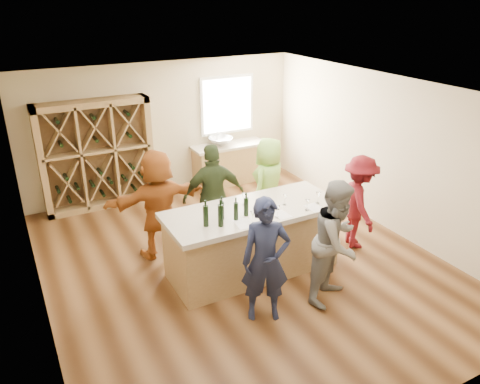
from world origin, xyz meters
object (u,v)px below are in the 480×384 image
tasting_counter_base (253,242)px  wine_bottle_a (206,216)px  wine_bottle_d (236,211)px  person_far_mid (214,196)px  wine_rack (97,155)px  wine_bottle_c (222,211)px  person_near_right (337,242)px  sink (221,141)px  person_far_right (269,184)px  person_far_left (158,204)px  person_server (359,202)px  wine_bottle_e (246,207)px  wine_bottle_b (221,216)px  person_near_left (266,261)px

tasting_counter_base → wine_bottle_a: (-0.86, -0.18, 0.74)m
wine_bottle_d → person_far_mid: (0.23, 1.27, -0.30)m
wine_rack → person_far_mid: bearing=-61.3°
wine_bottle_c → person_near_right: bearing=-40.7°
wine_rack → sink: (2.70, -0.07, -0.09)m
person_far_right → person_far_left: (-2.08, 0.03, 0.05)m
person_server → person_far_left: bearing=87.8°
wine_bottle_c → wine_bottle_e: (0.36, -0.06, 0.01)m
wine_rack → wine_bottle_b: 3.96m
person_near_left → person_far_right: 2.63m
person_server → person_far_right: bearing=59.0°
person_near_left → person_far_left: 2.36m
wine_bottle_a → person_near_left: (0.44, -0.90, -0.36)m
wine_rack → person_near_right: bearing=-64.8°
wine_rack → wine_bottle_a: size_ratio=7.04×
person_server → person_far_mid: 2.46m
tasting_counter_base → person_near_right: person_near_right is taller
wine_bottle_e → person_far_left: 1.64m
person_server → person_far_left: size_ratio=0.89×
person_near_right → person_server: person_near_right is taller
person_far_right → person_far_mid: bearing=-24.1°
wine_bottle_b → wine_bottle_e: wine_bottle_b is taller
person_far_mid → person_near_right: bearing=121.0°
wine_bottle_a → person_near_right: 1.86m
wine_bottle_a → wine_bottle_b: size_ratio=0.96×
wine_bottle_e → person_near_left: person_near_left is taller
wine_rack → person_near_left: 4.80m
person_far_mid → person_far_left: size_ratio=0.99×
wine_bottle_e → person_near_left: size_ratio=0.16×
wine_bottle_b → person_server: 2.70m
wine_bottle_e → person_server: bearing=0.5°
wine_bottle_b → wine_bottle_d: wine_bottle_b is taller
wine_bottle_c → person_far_mid: size_ratio=0.15×
wine_bottle_a → person_far_mid: size_ratio=0.17×
person_server → person_far_right: 1.64m
person_near_left → tasting_counter_base: bearing=92.7°
wine_bottle_d → wine_bottle_c: bearing=145.4°
wine_bottle_c → person_far_left: 1.41m
tasting_counter_base → person_far_mid: size_ratio=1.43×
sink → person_far_mid: (-1.32, -2.46, -0.10)m
sink → wine_bottle_d: 4.03m
person_far_left → tasting_counter_base: bearing=132.1°
wine_rack → wine_bottle_b: bearing=-77.2°
wine_bottle_e → person_far_mid: 1.25m
person_near_left → person_far_mid: (0.25, 2.14, 0.03)m
person_far_right → wine_bottle_b: bearing=12.3°
wine_bottle_b → wine_rack: bearing=102.8°
wine_rack → person_far_mid: wine_rack is taller
sink → wine_bottle_a: 4.21m
person_far_mid → wine_bottle_d: bearing=89.7°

